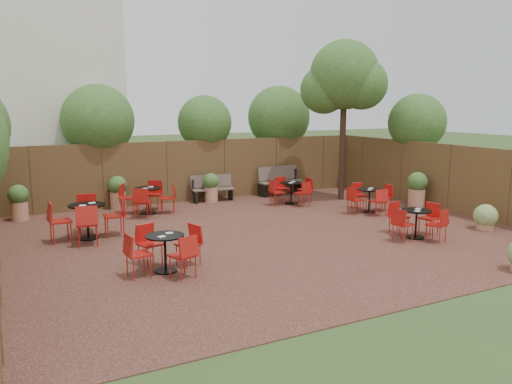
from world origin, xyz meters
name	(u,v)px	position (x,y,z in m)	size (l,w,h in m)	color
ground	(271,235)	(0.00, 0.00, 0.00)	(80.00, 80.00, 0.00)	#354F23
courtyard_paving	(271,234)	(0.00, 0.00, 0.01)	(12.00, 10.00, 0.02)	black
fence_back	(198,171)	(0.00, 5.00, 1.00)	(12.00, 0.08, 2.00)	#54371F
fence_right	(449,178)	(6.00, 0.00, 1.00)	(0.08, 10.00, 2.00)	#54371F
neighbour_building	(37,78)	(-4.50, 8.00, 4.00)	(5.00, 4.00, 8.00)	silver
overhang_foliage	(157,124)	(-1.90, 3.06, 2.63)	(15.29, 10.49, 2.29)	#305B1D
courtyard_tree	(344,80)	(4.27, 2.91, 3.91)	(2.49, 2.39, 5.18)	black
park_bench_left	(212,188)	(0.34, 4.62, 0.46)	(1.42, 0.60, 0.85)	brown
park_bench_right	(280,180)	(2.89, 4.63, 0.53)	(1.64, 0.62, 0.99)	brown
bistro_tables	(229,211)	(-0.61, 1.11, 0.45)	(9.42, 7.06, 0.96)	black
planters	(215,191)	(-0.11, 3.31, 0.57)	(11.51, 4.54, 1.11)	#AF7657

